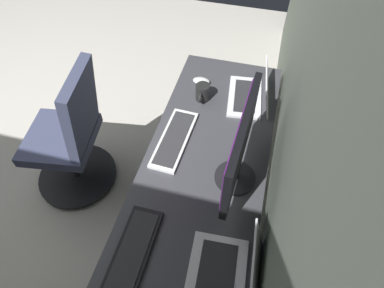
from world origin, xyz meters
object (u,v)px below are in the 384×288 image
drawer_pedestal (188,275)px  laptop_leftmost (253,93)px  laptop_left (232,272)px  keyboard_spare (132,254)px  monitor_primary (240,146)px  keyboard_main (174,139)px  mouse_main (201,81)px  office_chair (72,140)px  coffee_mug (203,93)px

drawer_pedestal → laptop_leftmost: size_ratio=1.88×
laptop_left → keyboard_spare: (0.02, -0.41, -0.04)m
monitor_primary → keyboard_main: (-0.16, -0.35, -0.24)m
mouse_main → office_chair: (0.44, -0.74, -0.29)m
keyboard_spare → mouse_main: 1.12m
laptop_left → keyboard_main: size_ratio=0.77×
laptop_leftmost → keyboard_spare: (1.06, -0.35, -0.04)m
drawer_pedestal → mouse_main: size_ratio=6.68×
drawer_pedestal → mouse_main: (-1.03, -0.19, 0.40)m
coffee_mug → monitor_primary: bearing=29.3°
laptop_leftmost → mouse_main: 0.33m
mouse_main → laptop_leftmost: bearing=79.8°
laptop_left → mouse_main: bearing=-160.6°
keyboard_main → mouse_main: mouse_main is taller
keyboard_main → office_chair: 0.77m
keyboard_main → keyboard_spare: bearing=0.6°
office_chair → laptop_leftmost: bearing=109.4°
mouse_main → office_chair: size_ratio=0.11×
monitor_primary → keyboard_spare: monitor_primary is taller
coffee_mug → office_chair: 0.90m
coffee_mug → office_chair: (0.30, -0.78, -0.32)m
laptop_left → mouse_main: laptop_left is taller
laptop_left → office_chair: office_chair is taller
keyboard_spare → office_chair: 1.03m
laptop_leftmost → coffee_mug: 0.30m
monitor_primary → office_chair: 1.20m
keyboard_main → coffee_mug: size_ratio=3.48×
mouse_main → coffee_mug: coffee_mug is taller
monitor_primary → keyboard_spare: bearing=-35.5°
monitor_primary → keyboard_spare: (0.48, -0.34, -0.24)m
laptop_leftmost → keyboard_main: (0.42, -0.36, -0.04)m
monitor_primary → laptop_left: (0.46, 0.07, -0.19)m
monitor_primary → keyboard_main: size_ratio=1.35×
drawer_pedestal → laptop_leftmost: (-0.97, 0.14, 0.43)m
keyboard_spare → laptop_left: bearing=92.6°
monitor_primary → keyboard_spare: size_ratio=1.37×
monitor_primary → office_chair: bearing=-100.8°
monitor_primary → office_chair: (-0.20, -1.06, -0.52)m
drawer_pedestal → laptop_left: bearing=69.3°
laptop_leftmost → mouse_main: size_ratio=3.55×
keyboard_main → mouse_main: (-0.48, 0.03, 0.01)m
office_chair → laptop_left: bearing=59.5°
keyboard_main → mouse_main: size_ratio=4.09×
keyboard_main → keyboard_spare: 0.64m
drawer_pedestal → office_chair: 1.11m
mouse_main → monitor_primary: bearing=26.7°
laptop_left → drawer_pedestal: bearing=-110.7°
laptop_left → mouse_main: (-1.10, -0.39, -0.04)m
drawer_pedestal → mouse_main: 1.12m
monitor_primary → mouse_main: 0.75m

